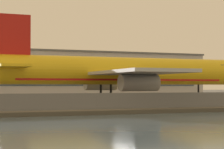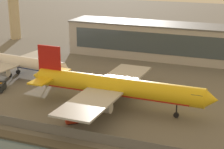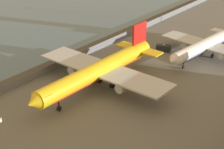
{
  "view_description": "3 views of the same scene",
  "coord_description": "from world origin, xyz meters",
  "views": [
    {
      "loc": [
        -18.94,
        -68.16,
        3.28
      ],
      "look_at": [
        10.34,
        4.64,
        5.35
      ],
      "focal_mm": 70.0,
      "sensor_mm": 36.0,
      "label": 1
    },
    {
      "loc": [
        44.46,
        -81.38,
        37.91
      ],
      "look_at": [
        6.77,
        12.92,
        5.9
      ],
      "focal_mm": 60.0,
      "sensor_mm": 36.0,
      "label": 2
    },
    {
      "loc": [
        85.02,
        66.56,
        51.56
      ],
      "look_at": [
        9.07,
        6.27,
        4.4
      ],
      "focal_mm": 60.0,
      "sensor_mm": 36.0,
      "label": 3
    }
  ],
  "objects": [
    {
      "name": "ground_plane",
      "position": [
        0.0,
        0.0,
        0.0
      ],
      "size": [
        500.0,
        500.0,
        0.0
      ],
      "primitive_type": "plane",
      "color": "#66635E"
    },
    {
      "name": "baggage_tug",
      "position": [
        5.4,
        -9.06,
        0.81
      ],
      "size": [
        3.49,
        3.26,
        1.8
      ],
      "color": "red",
      "rests_on": "ground"
    },
    {
      "name": "passenger_jet_white",
      "position": [
        -28.64,
        17.39,
        4.72
      ],
      "size": [
        40.33,
        34.54,
        12.37
      ],
      "color": "white",
      "rests_on": "ground"
    },
    {
      "name": "shoreline_seawall",
      "position": [
        0.0,
        -20.5,
        0.25
      ],
      "size": [
        320.0,
        3.0,
        0.5
      ],
      "color": "#474238",
      "rests_on": "ground"
    },
    {
      "name": "cargo_jet_yellow",
      "position": [
        11.14,
        3.53,
        5.78
      ],
      "size": [
        51.11,
        43.51,
        15.14
      ],
      "color": "yellow",
      "rests_on": "ground"
    },
    {
      "name": "perimeter_fence",
      "position": [
        0.0,
        -16.0,
        1.19
      ],
      "size": [
        280.0,
        0.1,
        2.38
      ],
      "color": "slate",
      "rests_on": "ground"
    },
    {
      "name": "ops_van",
      "position": [
        -24.85,
        3.27,
        1.28
      ],
      "size": [
        3.83,
        5.61,
        2.48
      ],
      "color": "#1E2328",
      "rests_on": "ground"
    }
  ]
}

